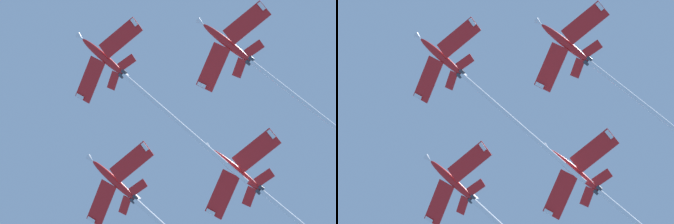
# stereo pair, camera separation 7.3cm
# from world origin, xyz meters

# --- Properties ---
(jet_lead) EXTENTS (37.32, 25.48, 21.73)m
(jet_lead) POSITION_xyz_m (-8.65, -27.54, 133.76)
(jet_lead) COLOR red
(jet_left_wing) EXTENTS (42.84, 28.16, 23.05)m
(jet_left_wing) POSITION_xyz_m (17.03, -33.71, 126.83)
(jet_left_wing) COLOR red
(jet_right_wing) EXTENTS (35.98, 24.18, 20.90)m
(jet_right_wing) POSITION_xyz_m (-2.10, -4.15, 126.39)
(jet_right_wing) COLOR red
(jet_slot) EXTENTS (42.24, 27.34, 22.53)m
(jet_slot) POSITION_xyz_m (21.76, -11.60, 118.57)
(jet_slot) COLOR red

